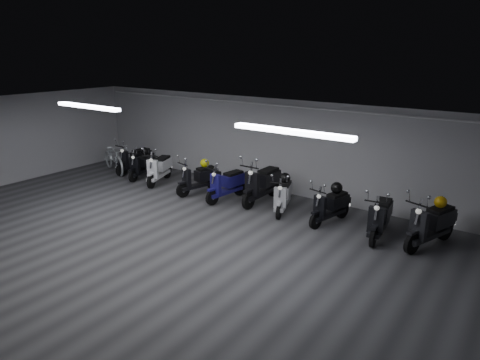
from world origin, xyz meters
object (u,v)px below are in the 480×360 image
Objects in this scene: scooter_7 at (330,201)px; scooter_3 at (198,174)px; helmet_4 at (205,163)px; scooter_8 at (381,211)px; helmet_3 at (145,151)px; helmet_1 at (441,202)px; scooter_6 at (283,191)px; scooter_2 at (159,164)px; scooter_5 at (262,178)px; scooter_0 at (135,155)px; helmet_2 at (285,178)px; scooter_1 at (142,161)px; bicycle at (113,154)px; scooter_9 at (432,217)px; scooter_4 at (227,179)px; helmet_0 at (337,188)px.

scooter_3 is at bearing -164.54° from scooter_7.
scooter_3 reaches higher than helmet_4.
scooter_8 is 8.10m from helmet_3.
scooter_6 is at bearing -175.31° from helmet_1.
scooter_2 is 3.71m from scooter_5.
scooter_0 is at bearing 174.89° from helmet_3.
scooter_0 reaches higher than helmet_2.
helmet_3 is (-0.05, 0.22, 0.27)m from scooter_1.
scooter_1 is 5.52× the size of helmet_2.
helmet_2 is at bearing -15.84° from scooter_2.
scooter_2 reaches higher than bicycle.
scooter_3 reaches higher than helmet_2.
helmet_3 is (-6.83, 0.18, 0.27)m from scooter_7.
helmet_1 is at bearing 0.74° from helmet_3.
scooter_2 is 8.31m from helmet_1.
scooter_3 is 0.90× the size of scooter_9.
bicycle is (-6.80, -0.10, 0.04)m from scooter_6.
helmet_4 is at bearing -177.95° from helmet_1.
bicycle is at bearing -151.19° from scooter_0.
scooter_8 is (3.46, -0.39, -0.09)m from scooter_5.
scooter_5 reaches higher than scooter_0.
scooter_7 is (3.12, 0.12, -0.04)m from scooter_4.
scooter_2 reaches higher than scooter_8.
scooter_0 is at bearing 177.13° from helmet_4.
helmet_1 is (0.09, 0.24, 0.30)m from scooter_9.
scooter_8 is at bearing -14.43° from scooter_1.
scooter_0 reaches higher than scooter_1.
scooter_8 is at bearing -1.74° from helmet_4.
scooter_3 is at bearing -175.00° from helmet_0.
scooter_0 is 1.08× the size of scooter_1.
scooter_9 is 3.74m from helmet_2.
scooter_6 is 0.81× the size of bicycle.
helmet_0 is at bearing 2.00° from helmet_4.
helmet_1 is at bearing 12.65° from scooter_8.
scooter_5 is at bearing -174.35° from scooter_7.
scooter_5 is 3.49m from scooter_8.
scooter_7 is (1.34, 0.00, 0.00)m from scooter_6.
scooter_3 is 0.85× the size of scooter_5.
scooter_9 reaches higher than scooter_2.
scooter_8 is 6.47× the size of helmet_4.
scooter_4 is 5.87× the size of helmet_2.
scooter_1 is 2.62m from scooter_3.
helmet_1 is (9.18, 0.33, 0.39)m from scooter_1.
scooter_3 is 6.28× the size of helmet_1.
bicycle is (-10.46, -0.17, -0.05)m from scooter_9.
helmet_1 reaches higher than helmet_3.
scooter_8 is (8.04, -0.06, 0.05)m from scooter_1.
helmet_0 is at bearing -177.86° from helmet_1.
scooter_5 is at bearing -13.58° from scooter_2.
scooter_4 is at bearing -2.21° from scooter_0.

